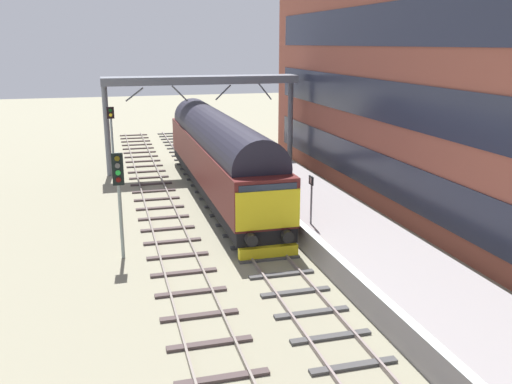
% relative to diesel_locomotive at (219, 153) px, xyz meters
% --- Properties ---
extents(ground_plane, '(140.00, 140.00, 0.00)m').
position_rel_diesel_locomotive_xyz_m(ground_plane, '(-0.00, -6.10, -2.49)').
color(ground_plane, gray).
rests_on(ground_plane, ground).
extents(track_main, '(2.50, 60.00, 0.15)m').
position_rel_diesel_locomotive_xyz_m(track_main, '(-0.00, -6.10, -2.43)').
color(track_main, gray).
rests_on(track_main, ground).
extents(track_adjacent_west, '(2.50, 60.00, 0.15)m').
position_rel_diesel_locomotive_xyz_m(track_adjacent_west, '(-3.51, -6.10, -2.43)').
color(track_adjacent_west, slate).
rests_on(track_adjacent_west, ground).
extents(station_platform, '(4.00, 44.00, 1.01)m').
position_rel_diesel_locomotive_xyz_m(station_platform, '(3.60, -6.10, -1.99)').
color(station_platform, gray).
rests_on(station_platform, ground).
extents(station_building, '(4.73, 43.15, 18.16)m').
position_rel_diesel_locomotive_xyz_m(station_building, '(9.66, -9.30, 6.59)').
color(station_building, '#984E3D').
rests_on(station_building, ground).
extents(diesel_locomotive, '(2.74, 20.00, 4.68)m').
position_rel_diesel_locomotive_xyz_m(diesel_locomotive, '(0.00, 0.00, 0.00)').
color(diesel_locomotive, black).
rests_on(diesel_locomotive, ground).
extents(signal_post_near, '(0.44, 0.22, 4.31)m').
position_rel_diesel_locomotive_xyz_m(signal_post_near, '(-5.63, -8.25, 0.33)').
color(signal_post_near, gray).
rests_on(signal_post_near, ground).
extents(signal_post_mid, '(0.44, 0.22, 4.64)m').
position_rel_diesel_locomotive_xyz_m(signal_post_mid, '(-5.63, 5.24, 0.39)').
color(signal_post_mid, gray).
rests_on(signal_post_mid, ground).
extents(platform_number_sign, '(0.10, 0.44, 2.06)m').
position_rel_diesel_locomotive_xyz_m(platform_number_sign, '(2.12, -8.96, -0.12)').
color(platform_number_sign, slate).
rests_on(platform_number_sign, station_platform).
extents(waiting_passenger, '(0.38, 0.51, 1.64)m').
position_rel_diesel_locomotive_xyz_m(waiting_passenger, '(2.96, -0.77, -0.50)').
color(waiting_passenger, '#243433').
rests_on(waiting_passenger, station_platform).
extents(overhead_footbridge, '(12.80, 2.00, 6.31)m').
position_rel_diesel_locomotive_xyz_m(overhead_footbridge, '(0.30, 6.82, 3.24)').
color(overhead_footbridge, slate).
rests_on(overhead_footbridge, ground).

